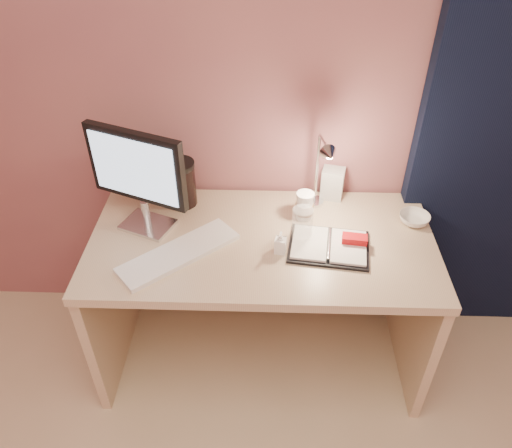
{
  "coord_description": "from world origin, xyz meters",
  "views": [
    {
      "loc": [
        0.02,
        -0.16,
        2.03
      ],
      "look_at": [
        -0.02,
        1.33,
        0.85
      ],
      "focal_mm": 35.0,
      "sensor_mm": 36.0,
      "label": 1
    }
  ],
  "objects_px": {
    "desk": "(262,268)",
    "product_box": "(332,183)",
    "clear_cup": "(302,224)",
    "dark_jar": "(181,185)",
    "planner": "(331,245)",
    "keyboard": "(179,253)",
    "coffee_cup": "(304,206)",
    "lotion_bottle": "(280,242)",
    "bowl": "(414,219)",
    "monitor": "(139,172)",
    "desk_lamp": "(315,170)"
  },
  "relations": [
    {
      "from": "desk",
      "to": "bowl",
      "type": "relative_size",
      "value": 11.0
    },
    {
      "from": "desk",
      "to": "product_box",
      "type": "bearing_deg",
      "value": 38.0
    },
    {
      "from": "keyboard",
      "to": "coffee_cup",
      "type": "height_order",
      "value": "coffee_cup"
    },
    {
      "from": "desk_lamp",
      "to": "bowl",
      "type": "bearing_deg",
      "value": -16.03
    },
    {
      "from": "desk",
      "to": "bowl",
      "type": "bearing_deg",
      "value": 5.26
    },
    {
      "from": "monitor",
      "to": "product_box",
      "type": "xyz_separation_m",
      "value": [
        0.78,
        0.24,
        -0.19
      ]
    },
    {
      "from": "planner",
      "to": "desk",
      "type": "bearing_deg",
      "value": 164.75
    },
    {
      "from": "monitor",
      "to": "dark_jar",
      "type": "xyz_separation_m",
      "value": [
        0.12,
        0.17,
        -0.17
      ]
    },
    {
      "from": "planner",
      "to": "lotion_bottle",
      "type": "relative_size",
      "value": 3.55
    },
    {
      "from": "monitor",
      "to": "coffee_cup",
      "type": "bearing_deg",
      "value": 29.66
    },
    {
      "from": "coffee_cup",
      "to": "desk_lamp",
      "type": "height_order",
      "value": "desk_lamp"
    },
    {
      "from": "lotion_bottle",
      "to": "keyboard",
      "type": "bearing_deg",
      "value": -175.29
    },
    {
      "from": "planner",
      "to": "clear_cup",
      "type": "xyz_separation_m",
      "value": [
        -0.11,
        0.06,
        0.06
      ]
    },
    {
      "from": "desk",
      "to": "product_box",
      "type": "distance_m",
      "value": 0.49
    },
    {
      "from": "planner",
      "to": "bowl",
      "type": "bearing_deg",
      "value": 33.02
    },
    {
      "from": "monitor",
      "to": "keyboard",
      "type": "distance_m",
      "value": 0.35
    },
    {
      "from": "keyboard",
      "to": "desk_lamp",
      "type": "bearing_deg",
      "value": -13.7
    },
    {
      "from": "monitor",
      "to": "clear_cup",
      "type": "bearing_deg",
      "value": 17.3
    },
    {
      "from": "keyboard",
      "to": "product_box",
      "type": "bearing_deg",
      "value": -7.67
    },
    {
      "from": "planner",
      "to": "monitor",
      "type": "bearing_deg",
      "value": 178.94
    },
    {
      "from": "dark_jar",
      "to": "product_box",
      "type": "bearing_deg",
      "value": 5.75
    },
    {
      "from": "product_box",
      "to": "bowl",
      "type": "bearing_deg",
      "value": -15.15
    },
    {
      "from": "bowl",
      "to": "lotion_bottle",
      "type": "xyz_separation_m",
      "value": [
        -0.56,
        -0.2,
        0.03
      ]
    },
    {
      "from": "clear_cup",
      "to": "bowl",
      "type": "distance_m",
      "value": 0.5
    },
    {
      "from": "desk",
      "to": "lotion_bottle",
      "type": "bearing_deg",
      "value": -63.47
    },
    {
      "from": "keyboard",
      "to": "lotion_bottle",
      "type": "height_order",
      "value": "lotion_bottle"
    },
    {
      "from": "lotion_bottle",
      "to": "product_box",
      "type": "height_order",
      "value": "product_box"
    },
    {
      "from": "coffee_cup",
      "to": "lotion_bottle",
      "type": "xyz_separation_m",
      "value": [
        -0.1,
        -0.23,
        -0.01
      ]
    },
    {
      "from": "bowl",
      "to": "dark_jar",
      "type": "bearing_deg",
      "value": 173.55
    },
    {
      "from": "planner",
      "to": "keyboard",
      "type": "bearing_deg",
      "value": -166.54
    },
    {
      "from": "clear_cup",
      "to": "dark_jar",
      "type": "relative_size",
      "value": 0.78
    },
    {
      "from": "coffee_cup",
      "to": "bowl",
      "type": "bearing_deg",
      "value": -2.79
    },
    {
      "from": "coffee_cup",
      "to": "dark_jar",
      "type": "height_order",
      "value": "dark_jar"
    },
    {
      "from": "keyboard",
      "to": "lotion_bottle",
      "type": "relative_size",
      "value": 5.09
    },
    {
      "from": "coffee_cup",
      "to": "dark_jar",
      "type": "xyz_separation_m",
      "value": [
        -0.53,
        0.09,
        0.03
      ]
    },
    {
      "from": "lotion_bottle",
      "to": "monitor",
      "type": "bearing_deg",
      "value": 165.45
    },
    {
      "from": "desk",
      "to": "lotion_bottle",
      "type": "height_order",
      "value": "lotion_bottle"
    },
    {
      "from": "keyboard",
      "to": "product_box",
      "type": "distance_m",
      "value": 0.75
    },
    {
      "from": "monitor",
      "to": "bowl",
      "type": "xyz_separation_m",
      "value": [
        1.12,
        0.06,
        -0.25
      ]
    },
    {
      "from": "monitor",
      "to": "bowl",
      "type": "height_order",
      "value": "monitor"
    },
    {
      "from": "monitor",
      "to": "desk_lamp",
      "type": "height_order",
      "value": "monitor"
    },
    {
      "from": "keyboard",
      "to": "coffee_cup",
      "type": "distance_m",
      "value": 0.56
    },
    {
      "from": "planner",
      "to": "bowl",
      "type": "xyz_separation_m",
      "value": [
        0.36,
        0.17,
        0.01
      ]
    },
    {
      "from": "planner",
      "to": "dark_jar",
      "type": "height_order",
      "value": "dark_jar"
    },
    {
      "from": "planner",
      "to": "dark_jar",
      "type": "distance_m",
      "value": 0.7
    },
    {
      "from": "lotion_bottle",
      "to": "product_box",
      "type": "distance_m",
      "value": 0.45
    },
    {
      "from": "keyboard",
      "to": "dark_jar",
      "type": "relative_size",
      "value": 2.64
    },
    {
      "from": "dark_jar",
      "to": "lotion_bottle",
      "type": "bearing_deg",
      "value": -36.18
    },
    {
      "from": "planner",
      "to": "clear_cup",
      "type": "height_order",
      "value": "clear_cup"
    },
    {
      "from": "monitor",
      "to": "desk",
      "type": "bearing_deg",
      "value": 22.62
    }
  ]
}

